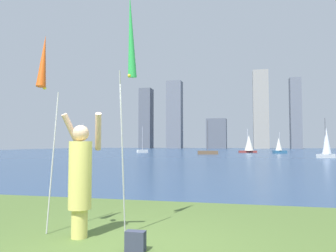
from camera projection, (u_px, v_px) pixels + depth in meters
The scene contains 16 objects.
ground at pixel (232, 153), 54.24m from camera, with size 120.00×138.00×0.12m.
person at pixel (80, 175), 5.32m from camera, with size 0.75×0.55×2.04m.
kite_flag_left at pixel (44, 67), 5.46m from camera, with size 0.16×0.62×3.37m.
kite_flag_right at pixel (131, 40), 5.88m from camera, with size 0.16×0.72×4.25m.
bag at pixel (135, 241), 4.61m from camera, with size 0.28×0.15×0.28m.
sailboat_0 at pixel (208, 152), 47.76m from camera, with size 3.01×1.26×4.98m.
sailboat_1 at pixel (326, 144), 35.41m from camera, with size 2.00×1.61×4.36m.
sailboat_2 at pixel (82, 142), 55.48m from camera, with size 1.71×2.46×5.10m.
sailboat_3 at pixel (142, 151), 56.73m from camera, with size 1.73×1.80×4.59m.
sailboat_5 at pixel (249, 144), 56.79m from camera, with size 3.17×1.70×4.19m.
sailboat_6 at pixel (279, 146), 53.23m from camera, with size 2.33×1.60×3.49m.
skyline_tower_0 at pixel (146, 118), 118.49m from camera, with size 4.29×4.99×21.71m.
skyline_tower_1 at pixel (175, 115), 115.23m from camera, with size 5.25×4.58×23.77m.
skyline_tower_2 at pixel (217, 134), 112.15m from camera, with size 6.72×6.09×10.18m.
skyline_tower_3 at pixel (261, 110), 108.04m from camera, with size 4.93×4.83×25.97m.
skyline_tower_4 at pixel (296, 113), 106.66m from camera, with size 3.49×3.66×23.30m.
Camera 1 is at (1.67, -4.47, 1.52)m, focal length 34.77 mm.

